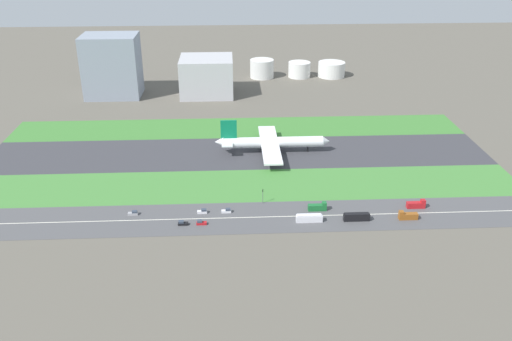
% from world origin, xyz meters
% --- Properties ---
extents(ground_plane, '(800.00, 800.00, 0.00)m').
position_xyz_m(ground_plane, '(0.00, 0.00, 0.00)').
color(ground_plane, '#5B564C').
extents(runway, '(280.00, 46.00, 0.10)m').
position_xyz_m(runway, '(0.00, 0.00, 0.05)').
color(runway, '#38383D').
rests_on(runway, ground_plane).
extents(grass_median_north, '(280.00, 36.00, 0.10)m').
position_xyz_m(grass_median_north, '(0.00, 41.00, 0.05)').
color(grass_median_north, '#3D7A33').
rests_on(grass_median_north, ground_plane).
extents(grass_median_south, '(280.00, 36.00, 0.10)m').
position_xyz_m(grass_median_south, '(0.00, -41.00, 0.05)').
color(grass_median_south, '#427F38').
rests_on(grass_median_south, ground_plane).
extents(highway, '(280.00, 28.00, 0.10)m').
position_xyz_m(highway, '(0.00, -73.00, 0.05)').
color(highway, '#4C4C4F').
rests_on(highway, ground_plane).
extents(highway_centerline, '(266.00, 0.50, 0.01)m').
position_xyz_m(highway_centerline, '(0.00, -73.00, 0.11)').
color(highway_centerline, silver).
rests_on(highway_centerline, highway).
extents(airliner, '(65.00, 56.00, 19.70)m').
position_xyz_m(airliner, '(17.76, 0.00, 6.23)').
color(airliner, white).
rests_on(airliner, runway).
extents(car_0, '(4.40, 1.80, 2.00)m').
position_xyz_m(car_0, '(-18.31, -78.00, 0.92)').
color(car_0, '#B2191E').
rests_on(car_0, highway).
extents(car_2, '(4.40, 1.80, 2.00)m').
position_xyz_m(car_2, '(-18.00, -68.00, 0.92)').
color(car_2, silver).
rests_on(car_2, highway).
extents(bus_0, '(11.60, 2.50, 3.50)m').
position_xyz_m(bus_0, '(50.01, -78.00, 1.82)').
color(bus_0, black).
rests_on(bus_0, highway).
extents(bus_1, '(11.60, 2.50, 3.50)m').
position_xyz_m(bus_1, '(29.03, -78.00, 1.82)').
color(bus_1, silver).
rests_on(bus_1, highway).
extents(car_4, '(4.40, 1.80, 2.00)m').
position_xyz_m(car_4, '(-26.31, -78.00, 0.92)').
color(car_4, black).
rests_on(car_4, highway).
extents(car_3, '(4.40, 1.80, 2.00)m').
position_xyz_m(car_3, '(-7.11, -68.00, 0.92)').
color(car_3, silver).
rests_on(car_3, highway).
extents(truck_0, '(8.40, 2.50, 4.00)m').
position_xyz_m(truck_0, '(80.03, -68.00, 1.67)').
color(truck_0, '#B2191E').
rests_on(truck_0, highway).
extents(car_1, '(4.40, 1.80, 2.00)m').
position_xyz_m(car_1, '(-49.00, -68.00, 0.92)').
color(car_1, '#99999E').
rests_on(car_1, highway).
extents(truck_1, '(8.40, 2.50, 4.00)m').
position_xyz_m(truck_1, '(34.38, -68.00, 1.67)').
color(truck_1, '#19662D').
rests_on(truck_1, highway).
extents(truck_2, '(8.40, 2.50, 4.00)m').
position_xyz_m(truck_2, '(72.81, -78.00, 1.67)').
color(truck_2, brown).
rests_on(truck_2, highway).
extents(traffic_light, '(0.36, 0.50, 7.20)m').
position_xyz_m(traffic_light, '(9.74, -60.01, 4.29)').
color(traffic_light, '#4C4C51').
rests_on(traffic_light, highway).
extents(terminal_building, '(39.65, 30.25, 44.90)m').
position_xyz_m(terminal_building, '(-90.00, 114.00, 22.45)').
color(terminal_building, gray).
rests_on(terminal_building, ground_plane).
extents(hangar_building, '(38.74, 36.34, 27.65)m').
position_xyz_m(hangar_building, '(-21.25, 114.00, 13.82)').
color(hangar_building, '#B2B2B7').
rests_on(hangar_building, ground_plane).
extents(fuel_tank_west, '(19.46, 19.46, 14.84)m').
position_xyz_m(fuel_tank_west, '(22.67, 159.00, 7.42)').
color(fuel_tank_west, silver).
rests_on(fuel_tank_west, ground_plane).
extents(fuel_tank_centre, '(18.25, 18.25, 12.39)m').
position_xyz_m(fuel_tank_centre, '(53.82, 159.00, 6.20)').
color(fuel_tank_centre, silver).
rests_on(fuel_tank_centre, ground_plane).
extents(fuel_tank_east, '(22.17, 22.17, 12.06)m').
position_xyz_m(fuel_tank_east, '(80.73, 159.00, 6.03)').
color(fuel_tank_east, silver).
rests_on(fuel_tank_east, ground_plane).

